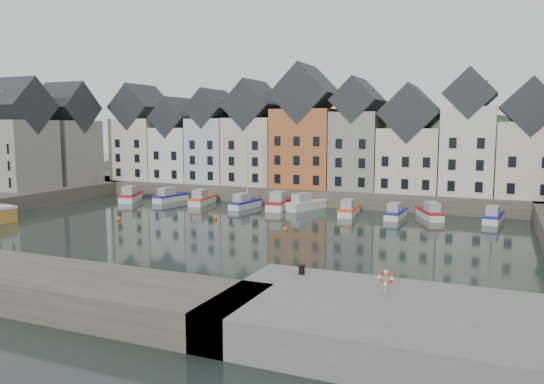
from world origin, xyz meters
The scene contains 19 objects.
ground centered at (0.00, 0.00, 0.00)m, with size 260.00×260.00×0.00m, color black.
far_quay centered at (0.00, 30.00, 1.00)m, with size 90.00×16.00×2.00m, color #484337.
near_quay centered at (22.00, -20.00, 1.00)m, with size 18.00×10.00×2.00m, color #60605E.
hillside centered at (0.02, 56.00, -17.96)m, with size 153.60×70.40×64.00m.
far_terrace centered at (3.21, 28.00, 8.88)m, with size 72.37×8.16×17.78m.
left_terrace centered at (-36.00, 13.50, 8.88)m, with size 7.65×17.00×15.69m.
mooring_buoys centered at (-4.00, 5.33, 0.15)m, with size 20.50×5.50×0.50m.
boat_a centered at (-23.03, 16.66, 0.75)m, with size 4.55×6.86×2.53m.
boat_b centered at (-17.39, 18.50, 0.69)m, with size 2.70×6.22×2.31m.
boat_c centered at (-11.70, 17.90, 0.71)m, with size 2.84×6.42×2.38m.
boat_d centered at (-4.74, 17.21, 0.72)m, with size 2.52×5.97×11.07m.
boat_e centered at (-0.13, 18.41, 0.79)m, with size 2.86×7.09×2.65m.
boat_f centered at (3.13, 19.19, 0.72)m, with size 4.06×6.56×2.41m.
boat_g centered at (9.54, 17.08, 0.66)m, with size 2.22×5.90×2.22m.
boat_h centered at (15.22, 17.01, 0.63)m, with size 1.90×5.53×2.10m.
boat_i centered at (19.00, 18.52, 0.67)m, with size 4.00×6.11×2.25m.
boat_j centered at (25.87, 18.75, 0.63)m, with size 2.34×5.68×2.12m.
mooring_bollard centered at (15.72, -16.50, 2.31)m, with size 0.48×0.48×0.56m.
life_ring_post centered at (21.08, -18.30, 2.86)m, with size 0.80×0.17×1.30m.
Camera 1 is at (26.28, -45.47, 10.72)m, focal length 35.00 mm.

